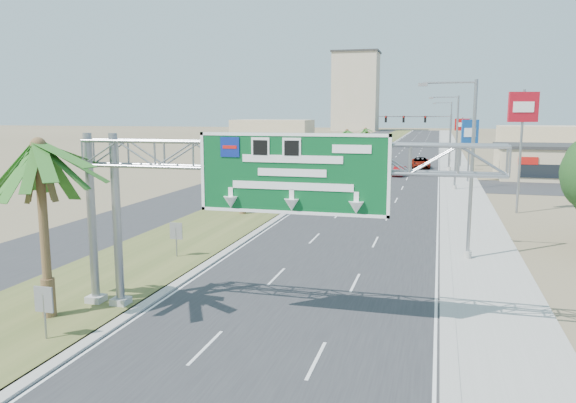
% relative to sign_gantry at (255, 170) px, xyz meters
% --- Properties ---
extents(road, '(12.00, 300.00, 0.02)m').
position_rel_sign_gantry_xyz_m(road, '(1.06, 100.07, -6.05)').
color(road, '#28282B').
rests_on(road, ground).
extents(sidewalk_right, '(4.00, 300.00, 0.10)m').
position_rel_sign_gantry_xyz_m(sidewalk_right, '(9.56, 100.07, -6.01)').
color(sidewalk_right, '#9E9B93').
rests_on(sidewalk_right, ground).
extents(median_grass, '(7.00, 300.00, 0.12)m').
position_rel_sign_gantry_xyz_m(median_grass, '(-8.94, 100.07, -6.00)').
color(median_grass, '#455224').
rests_on(median_grass, ground).
extents(opposing_road, '(8.00, 300.00, 0.02)m').
position_rel_sign_gantry_xyz_m(opposing_road, '(-15.94, 100.07, -6.05)').
color(opposing_road, '#28282B').
rests_on(opposing_road, ground).
extents(sign_gantry, '(16.75, 1.24, 7.50)m').
position_rel_sign_gantry_xyz_m(sign_gantry, '(0.00, 0.00, 0.00)').
color(sign_gantry, gray).
rests_on(sign_gantry, ground).
extents(palm_near, '(5.70, 5.70, 8.35)m').
position_rel_sign_gantry_xyz_m(palm_near, '(-8.14, -1.93, 0.87)').
color(palm_near, brown).
rests_on(palm_near, ground).
extents(palm_row_b, '(3.99, 3.99, 5.95)m').
position_rel_sign_gantry_xyz_m(palm_row_b, '(-8.44, 22.07, -1.16)').
color(palm_row_b, brown).
rests_on(palm_row_b, ground).
extents(palm_row_c, '(3.99, 3.99, 6.75)m').
position_rel_sign_gantry_xyz_m(palm_row_c, '(-8.44, 38.07, -0.39)').
color(palm_row_c, brown).
rests_on(palm_row_c, ground).
extents(palm_row_d, '(3.99, 3.99, 5.45)m').
position_rel_sign_gantry_xyz_m(palm_row_d, '(-8.44, 56.07, -1.64)').
color(palm_row_d, brown).
rests_on(palm_row_d, ground).
extents(palm_row_e, '(3.99, 3.99, 6.15)m').
position_rel_sign_gantry_xyz_m(palm_row_e, '(-8.44, 75.07, -0.97)').
color(palm_row_e, brown).
rests_on(palm_row_e, ground).
extents(palm_row_f, '(3.99, 3.99, 5.75)m').
position_rel_sign_gantry_xyz_m(palm_row_f, '(-8.44, 100.07, -1.35)').
color(palm_row_f, brown).
rests_on(palm_row_f, ground).
extents(streetlight_near, '(3.27, 0.44, 10.00)m').
position_rel_sign_gantry_xyz_m(streetlight_near, '(8.36, 12.07, -1.36)').
color(streetlight_near, gray).
rests_on(streetlight_near, ground).
extents(streetlight_mid, '(3.27, 0.44, 10.00)m').
position_rel_sign_gantry_xyz_m(streetlight_mid, '(8.36, 42.07, -1.36)').
color(streetlight_mid, gray).
rests_on(streetlight_mid, ground).
extents(streetlight_far, '(3.27, 0.44, 10.00)m').
position_rel_sign_gantry_xyz_m(streetlight_far, '(8.36, 78.07, -1.36)').
color(streetlight_far, gray).
rests_on(streetlight_far, ground).
extents(signal_mast, '(10.28, 0.71, 8.00)m').
position_rel_sign_gantry_xyz_m(signal_mast, '(6.23, 62.05, -1.21)').
color(signal_mast, gray).
rests_on(signal_mast, ground).
extents(store_building, '(18.00, 10.00, 4.00)m').
position_rel_sign_gantry_xyz_m(store_building, '(23.06, 56.07, -4.06)').
color(store_building, tan).
rests_on(store_building, ground).
extents(median_signback_a, '(0.75, 0.08, 2.08)m').
position_rel_sign_gantry_xyz_m(median_signback_a, '(-6.74, -3.93, -4.61)').
color(median_signback_a, gray).
rests_on(median_signback_a, ground).
extents(median_signback_b, '(0.75, 0.08, 2.08)m').
position_rel_sign_gantry_xyz_m(median_signback_b, '(-7.44, 8.07, -4.61)').
color(median_signback_b, gray).
rests_on(median_signback_b, ground).
extents(tower_distant, '(20.00, 16.00, 35.00)m').
position_rel_sign_gantry_xyz_m(tower_distant, '(-30.94, 240.07, 11.44)').
color(tower_distant, '#B6A98A').
rests_on(tower_distant, ground).
extents(building_distant_left, '(24.00, 14.00, 6.00)m').
position_rel_sign_gantry_xyz_m(building_distant_left, '(-43.94, 150.07, -3.06)').
color(building_distant_left, tan).
rests_on(building_distant_left, ground).
extents(building_distant_right, '(20.00, 12.00, 5.00)m').
position_rel_sign_gantry_xyz_m(building_distant_right, '(31.06, 130.07, -3.56)').
color(building_distant_right, tan).
rests_on(building_distant_right, ground).
extents(car_left_lane, '(2.24, 5.09, 1.71)m').
position_rel_sign_gantry_xyz_m(car_left_lane, '(-1.79, 37.05, -5.20)').
color(car_left_lane, black).
rests_on(car_left_lane, ground).
extents(car_mid_lane, '(1.88, 4.04, 1.28)m').
position_rel_sign_gantry_xyz_m(car_mid_lane, '(1.91, 53.96, -5.42)').
color(car_mid_lane, maroon).
rests_on(car_mid_lane, ground).
extents(car_right_lane, '(3.11, 5.90, 1.58)m').
position_rel_sign_gantry_xyz_m(car_right_lane, '(4.24, 65.69, -5.27)').
color(car_right_lane, gray).
rests_on(car_right_lane, ground).
extents(car_far, '(2.20, 4.84, 1.38)m').
position_rel_sign_gantry_xyz_m(car_far, '(-3.50, 67.92, -5.37)').
color(car_far, black).
rests_on(car_far, ground).
extents(pole_sign_red_near, '(2.39, 0.92, 10.08)m').
position_rel_sign_gantry_xyz_m(pole_sign_red_near, '(13.20, 28.71, 1.95)').
color(pole_sign_red_near, gray).
rests_on(pole_sign_red_near, ground).
extents(pole_sign_blue, '(1.99, 0.91, 7.61)m').
position_rel_sign_gantry_xyz_m(pole_sign_blue, '(10.25, 49.64, -0.44)').
color(pole_sign_blue, gray).
rests_on(pole_sign_blue, ground).
extents(pole_sign_red_far, '(2.22, 0.59, 7.53)m').
position_rel_sign_gantry_xyz_m(pole_sign_red_far, '(10.06, 69.21, -0.15)').
color(pole_sign_red_far, gray).
rests_on(pole_sign_red_far, ground).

